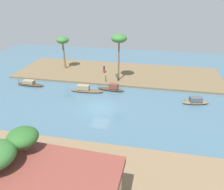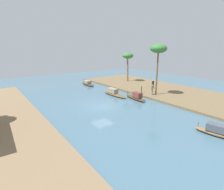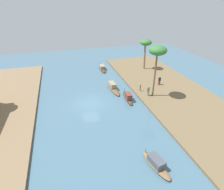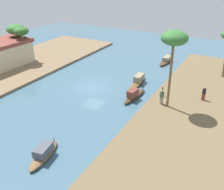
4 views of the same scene
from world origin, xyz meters
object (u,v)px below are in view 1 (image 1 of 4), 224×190
(mooring_post, at_px, (106,79))
(palm_tree_right_short, at_px, (23,139))
(sampan_downstream_large, at_px, (86,90))
(person_by_mooring, at_px, (117,77))
(sampan_with_red_awning, at_px, (196,101))
(palm_tree_left_far, at_px, (63,41))
(person_on_near_bank, at_px, (104,70))
(palm_tree_left_near, at_px, (119,39))
(sampan_midstream, at_px, (30,84))
(sampan_foreground, at_px, (112,88))

(mooring_post, bearing_deg, palm_tree_right_short, 87.46)
(sampan_downstream_large, xyz_separation_m, person_by_mooring, (-4.23, -4.58, 0.67))
(sampan_with_red_awning, distance_m, mooring_post, 15.09)
(palm_tree_right_short, bearing_deg, sampan_downstream_large, -85.77)
(person_by_mooring, distance_m, mooring_post, 1.92)
(person_by_mooring, distance_m, palm_tree_left_far, 13.28)
(mooring_post, height_order, palm_tree_left_far, palm_tree_left_far)
(mooring_post, xyz_separation_m, palm_tree_right_short, (1.01, 22.76, 4.06))
(person_on_near_bank, distance_m, palm_tree_left_near, 7.93)
(person_by_mooring, bearing_deg, mooring_post, -114.69)
(sampan_midstream, xyz_separation_m, sampan_foreground, (-14.09, -0.66, 0.09))
(sampan_downstream_large, bearing_deg, palm_tree_left_near, -132.85)
(palm_tree_right_short, bearing_deg, sampan_midstream, -59.23)
(sampan_foreground, xyz_separation_m, palm_tree_right_short, (2.61, 19.94, 4.52))
(sampan_with_red_awning, distance_m, palm_tree_left_far, 26.51)
(sampan_foreground, relative_size, person_by_mooring, 2.72)
(person_by_mooring, height_order, mooring_post, person_by_mooring)
(sampan_midstream, xyz_separation_m, palm_tree_left_far, (-2.85, -8.72, 5.43))
(sampan_midstream, xyz_separation_m, palm_tree_left_near, (-14.52, -4.70, 7.11))
(sampan_with_red_awning, relative_size, palm_tree_left_far, 0.62)
(sampan_downstream_large, xyz_separation_m, mooring_post, (-2.39, -4.07, 0.48))
(sampan_foreground, relative_size, sampan_with_red_awning, 1.17)
(sampan_midstream, relative_size, sampan_with_red_awning, 1.27)
(sampan_midstream, relative_size, palm_tree_left_near, 0.62)
(person_on_near_bank, relative_size, mooring_post, 1.37)
(person_on_near_bank, distance_m, palm_tree_left_far, 9.67)
(person_by_mooring, bearing_deg, sampan_downstream_large, -83.04)
(sampan_with_red_awning, height_order, person_on_near_bank, person_on_near_bank)
(sampan_downstream_large, relative_size, person_by_mooring, 3.20)
(person_by_mooring, bearing_deg, palm_tree_left_far, -152.69)
(sampan_downstream_large, xyz_separation_m, palm_tree_left_far, (7.25, -9.31, 5.36))
(sampan_foreground, height_order, person_on_near_bank, person_on_near_bank)
(sampan_with_red_awning, bearing_deg, person_on_near_bank, -41.50)
(sampan_midstream, distance_m, mooring_post, 12.98)
(mooring_post, bearing_deg, sampan_foreground, 119.60)
(sampan_midstream, relative_size, palm_tree_right_short, 0.91)
(palm_tree_left_near, xyz_separation_m, palm_tree_right_short, (3.04, 23.99, -2.50))
(sampan_with_red_awning, bearing_deg, palm_tree_left_far, -33.95)
(person_on_near_bank, bearing_deg, person_by_mooring, 37.12)
(sampan_foreground, distance_m, mooring_post, 3.27)
(sampan_with_red_awning, bearing_deg, sampan_downstream_large, -13.74)
(palm_tree_left_near, xyz_separation_m, palm_tree_left_far, (11.67, -4.02, -1.68))
(sampan_foreground, distance_m, person_by_mooring, 3.40)
(palm_tree_left_far, bearing_deg, sampan_midstream, 71.92)
(person_on_near_bank, relative_size, palm_tree_left_far, 0.25)
(person_by_mooring, bearing_deg, sampan_with_red_awning, 26.41)
(palm_tree_left_far, distance_m, palm_tree_right_short, 29.32)
(person_on_near_bank, xyz_separation_m, mooring_post, (-1.31, 4.31, -0.06))
(sampan_downstream_large, height_order, mooring_post, mooring_post)
(palm_tree_left_far, bearing_deg, person_by_mooring, 157.63)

